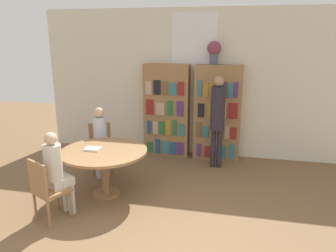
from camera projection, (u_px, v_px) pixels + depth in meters
name	position (u px, v px, depth m)	size (l,w,h in m)	color
wall_back	(194.00, 84.00, 6.74)	(6.40, 0.07, 3.00)	beige
bookshelf_left	(167.00, 111.00, 6.81)	(0.93, 0.34, 1.91)	olive
bookshelf_right	(217.00, 113.00, 6.59)	(0.93, 0.34, 1.91)	olive
flower_vase	(214.00, 50.00, 6.29)	(0.27, 0.27, 0.45)	#475166
reading_table	(104.00, 157.00, 5.08)	(1.34, 1.34, 0.75)	olive
chair_near_camera	(46.00, 188.00, 4.36)	(0.54, 0.54, 0.90)	olive
chair_left_side	(101.00, 145.00, 6.05)	(0.54, 0.54, 0.90)	olive
seated_reader_left	(101.00, 138.00, 5.83)	(0.36, 0.40, 1.24)	#B2B7C6
seated_reader_right	(57.00, 170.00, 4.45)	(0.36, 0.39, 1.24)	beige
librarian_standing	(218.00, 114.00, 6.09)	(0.27, 0.54, 1.75)	#28232D
open_book_on_table	(93.00, 149.00, 5.06)	(0.24, 0.18, 0.03)	silver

